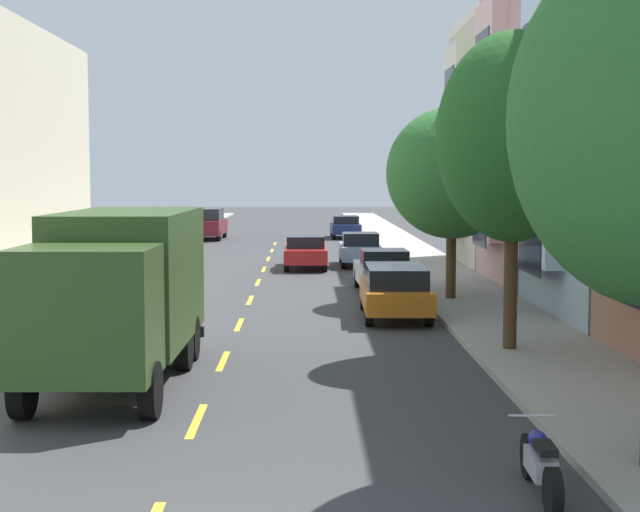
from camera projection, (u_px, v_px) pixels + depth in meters
ground_plane at (262, 274)px, 38.48m from camera, size 160.00×160.00×0.00m
sidewalk_left at (75, 278)px, 36.38m from camera, size 3.20×120.00×0.14m
sidewalk_right at (442, 277)px, 36.59m from camera, size 3.20×120.00×0.14m
lane_centerline_dashes at (254, 291)px, 33.00m from camera, size 0.14×47.20×0.01m
townhouse_fifth_cream at (576, 147)px, 41.91m from camera, size 11.05×7.53×10.91m
street_tree_second at (513, 137)px, 20.92m from camera, size 3.42×3.42×7.08m
street_tree_third at (452, 173)px, 29.65m from camera, size 4.14×4.14×6.03m
delivery_box_truck at (121, 286)px, 18.39m from camera, size 2.49×7.18×3.31m
parked_wagon_orange at (395, 290)px, 26.70m from camera, size 1.91×4.73×1.50m
parked_sedan_navy at (345, 226)px, 60.35m from camera, size 1.84×4.52×1.43m
parked_suv_burgundy at (208, 224)px, 59.10m from camera, size 2.08×4.85×1.93m
parked_hatchback_white at (383, 270)px, 32.51m from camera, size 1.82×4.04×1.50m
parked_hatchback_sky at (360, 249)px, 41.84m from camera, size 1.76×4.01×1.50m
moving_red_sedan at (306, 251)px, 40.80m from camera, size 1.80×4.50×1.43m
parked_motorcycle at (540, 464)px, 11.88m from camera, size 0.62×2.05×0.90m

